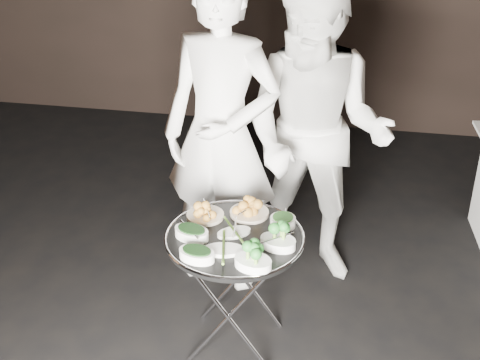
% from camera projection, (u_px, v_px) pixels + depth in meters
% --- Properties ---
extents(tray_stand, '(0.47, 0.40, 0.69)m').
position_uv_depth(tray_stand, '(235.00, 288.00, 3.50)').
color(tray_stand, silver).
rests_on(tray_stand, floor).
extents(serving_tray, '(0.71, 0.71, 0.04)m').
position_uv_depth(serving_tray, '(235.00, 238.00, 3.35)').
color(serving_tray, black).
rests_on(serving_tray, tray_stand).
extents(potato_plate_a, '(0.20, 0.20, 0.07)m').
position_uv_depth(potato_plate_a, '(205.00, 212.00, 3.49)').
color(potato_plate_a, beige).
rests_on(potato_plate_a, serving_tray).
extents(potato_plate_b, '(0.21, 0.21, 0.08)m').
position_uv_depth(potato_plate_b, '(249.00, 209.00, 3.51)').
color(potato_plate_b, beige).
rests_on(potato_plate_b, serving_tray).
extents(greens_bowl, '(0.14, 0.14, 0.08)m').
position_uv_depth(greens_bowl, '(283.00, 220.00, 3.41)').
color(greens_bowl, white).
rests_on(greens_bowl, serving_tray).
extents(asparagus_plate_a, '(0.20, 0.18, 0.04)m').
position_uv_depth(asparagus_plate_a, '(234.00, 232.00, 3.35)').
color(asparagus_plate_a, white).
rests_on(asparagus_plate_a, serving_tray).
extents(asparagus_plate_b, '(0.21, 0.14, 0.04)m').
position_uv_depth(asparagus_plate_b, '(223.00, 249.00, 3.22)').
color(asparagus_plate_b, white).
rests_on(asparagus_plate_b, serving_tray).
extents(spinach_bowl_a, '(0.21, 0.17, 0.08)m').
position_uv_depth(spinach_bowl_a, '(192.00, 232.00, 3.32)').
color(spinach_bowl_a, white).
rests_on(spinach_bowl_a, serving_tray).
extents(spinach_bowl_b, '(0.20, 0.15, 0.07)m').
position_uv_depth(spinach_bowl_b, '(197.00, 253.00, 3.16)').
color(spinach_bowl_b, white).
rests_on(spinach_bowl_b, serving_tray).
extents(broccoli_bowl_a, '(0.21, 0.17, 0.07)m').
position_uv_depth(broccoli_bowl_a, '(278.00, 241.00, 3.25)').
color(broccoli_bowl_a, white).
rests_on(broccoli_bowl_a, serving_tray).
extents(broccoli_bowl_b, '(0.21, 0.18, 0.08)m').
position_uv_depth(broccoli_bowl_b, '(253.00, 261.00, 3.10)').
color(broccoli_bowl_b, white).
rests_on(broccoli_bowl_b, serving_tray).
extents(serving_utensils, '(0.58, 0.42, 0.01)m').
position_uv_depth(serving_utensils, '(240.00, 221.00, 3.37)').
color(serving_utensils, silver).
rests_on(serving_utensils, serving_tray).
extents(waiter_left, '(0.77, 0.58, 1.91)m').
position_uv_depth(waiter_left, '(221.00, 136.00, 3.79)').
color(waiter_left, white).
rests_on(waiter_left, floor).
extents(waiter_right, '(1.03, 0.88, 1.87)m').
position_uv_depth(waiter_right, '(316.00, 135.00, 3.86)').
color(waiter_right, white).
rests_on(waiter_right, floor).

